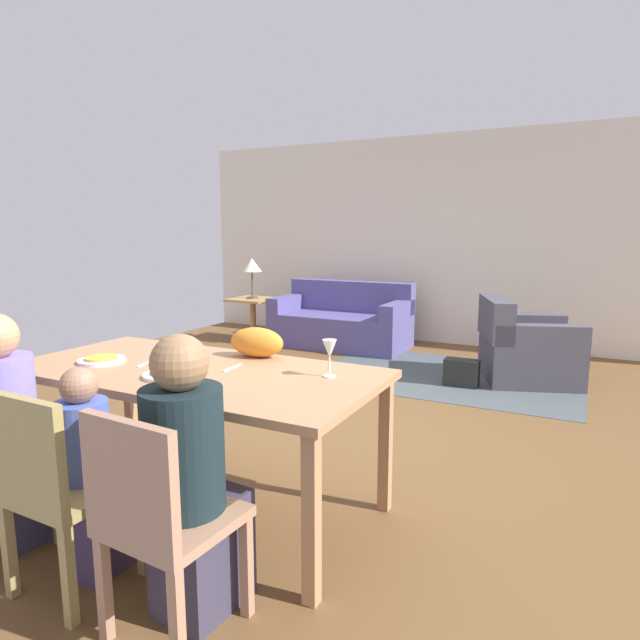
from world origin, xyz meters
The scene contains 22 objects.
ground_plane centered at (0.00, 0.47, -0.01)m, with size 7.47×6.14×0.02m, color brown.
back_wall centered at (0.00, 3.59, 1.35)m, with size 7.47×0.10×2.70m, color #EFE4CD.
dining_table centered at (-0.22, -1.32, 0.69)m, with size 1.96×0.95×0.76m.
plate_near_man centered at (-0.75, -1.44, 0.77)m, with size 0.25×0.25×0.02m, color silver.
pizza_near_man centered at (-0.75, -1.44, 0.78)m, with size 0.17×0.17×0.01m, color gold.
plate_near_child centered at (-0.22, -1.50, 0.77)m, with size 0.25×0.25×0.02m, color white.
pizza_near_child centered at (-0.22, -1.50, 0.78)m, with size 0.17×0.17×0.01m, color #E6A14E.
wine_glass centered at (0.49, -1.14, 0.89)m, with size 0.07×0.07×0.19m.
fork centered at (-0.51, -1.37, 0.76)m, with size 0.02×0.15×0.01m, color silver.
knife centered at (-0.04, -1.22, 0.76)m, with size 0.01×0.17×0.01m, color silver.
person_man centered at (-0.75, -1.98, 0.51)m, with size 0.30×0.41×1.11m.
dining_chair_child centered at (-0.22, -2.16, 0.49)m, with size 0.43×0.43×0.87m.
person_child centered at (-0.22, -1.99, 0.43)m, with size 0.22×0.29×0.92m.
dining_chair_woman centered at (0.32, -2.16, 0.49)m, with size 0.44×0.44×0.87m.
person_woman centered at (0.32, -1.98, 0.51)m, with size 0.30×0.41×1.11m.
cat centered at (-0.07, -0.95, 0.84)m, with size 0.32×0.16×0.17m, color orange.
area_rug centered at (0.34, 1.91, 0.00)m, with size 2.60×1.80×0.01m, color #444D50.
couch centered at (-1.25, 2.77, 0.30)m, with size 1.72×0.86×0.82m.
armchair centered at (1.05, 2.09, 0.32)m, with size 1.10×1.09×0.82m.
side_table centered at (-2.46, 2.51, 0.38)m, with size 0.56×0.56×0.58m.
table_lamp centered at (-2.46, 2.51, 1.01)m, with size 0.26×0.26×0.54m.
handbag centered at (0.55, 1.61, 0.13)m, with size 0.32×0.16×0.26m, color #222524.
Camera 1 is at (1.61, -3.43, 1.46)m, focal length 30.03 mm.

